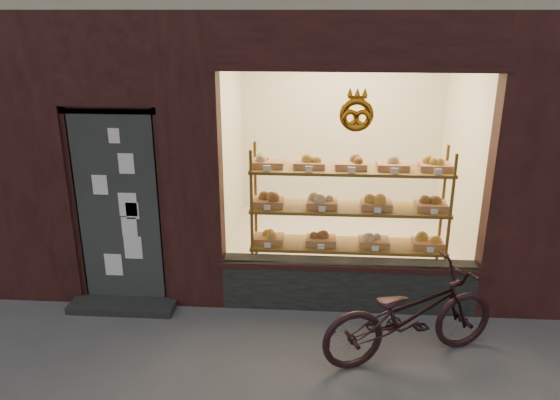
{
  "coord_description": "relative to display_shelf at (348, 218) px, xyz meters",
  "views": [
    {
      "loc": [
        0.09,
        -3.2,
        3.12
      ],
      "look_at": [
        -0.28,
        2.0,
        1.27
      ],
      "focal_mm": 35.0,
      "sensor_mm": 36.0,
      "label": 1
    }
  ],
  "objects": [
    {
      "name": "bicycle",
      "position": [
        0.52,
        -1.3,
        -0.43
      ],
      "size": [
        1.83,
        1.18,
        0.91
      ],
      "primitive_type": "imported",
      "rotation": [
        0.0,
        0.0,
        1.94
      ],
      "color": "black",
      "rests_on": "ground"
    },
    {
      "name": "display_shelf",
      "position": [
        0.0,
        0.0,
        0.0
      ],
      "size": [
        2.2,
        0.45,
        1.7
      ],
      "color": "brown",
      "rests_on": "ground"
    }
  ]
}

